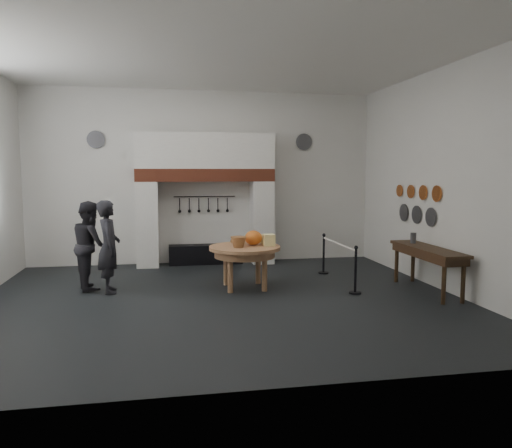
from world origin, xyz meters
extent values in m
cube|color=black|center=(0.00, 0.00, 0.00)|extent=(9.00, 8.00, 0.02)
cube|color=silver|center=(0.00, 0.00, 4.50)|extent=(9.00, 8.00, 0.02)
cube|color=silver|center=(0.00, 4.00, 2.25)|extent=(9.00, 0.02, 4.50)
cube|color=silver|center=(0.00, -4.00, 2.25)|extent=(9.00, 0.02, 4.50)
cube|color=silver|center=(4.50, 0.00, 2.25)|extent=(0.02, 8.00, 4.50)
cube|color=silver|center=(-1.48, 3.65, 1.07)|extent=(0.55, 0.70, 2.15)
cube|color=silver|center=(1.48, 3.65, 1.07)|extent=(0.55, 0.70, 2.15)
cube|color=#9E442B|center=(0.00, 3.65, 2.31)|extent=(3.50, 0.72, 0.32)
cube|color=silver|center=(0.00, 3.65, 2.92)|extent=(3.50, 0.70, 0.90)
cube|color=black|center=(0.00, 3.72, 0.25)|extent=(1.90, 0.45, 0.50)
cylinder|color=black|center=(0.00, 3.92, 1.75)|extent=(1.60, 0.02, 0.02)
cylinder|color=tan|center=(0.57, 0.83, 0.84)|extent=(1.74, 1.74, 0.07)
ellipsoid|color=#E0511F|center=(0.77, 0.93, 1.03)|extent=(0.36, 0.36, 0.31)
cube|color=#F5E892|center=(1.07, 0.78, 0.99)|extent=(0.22, 0.22, 0.24)
cube|color=#CFC27C|center=(1.05, 1.08, 0.97)|extent=(0.18, 0.18, 0.20)
cone|color=olive|center=(0.42, 0.68, 0.98)|extent=(0.38, 0.38, 0.22)
ellipsoid|color=#986736|center=(0.47, 1.18, 0.94)|extent=(0.31, 0.18, 0.13)
imported|color=black|center=(-2.14, 0.95, 0.92)|extent=(0.54, 0.73, 1.84)
imported|color=black|center=(-2.54, 1.35, 0.90)|extent=(0.90, 1.03, 1.81)
cube|color=#3B2415|center=(4.10, -0.16, 0.87)|extent=(0.55, 2.20, 0.06)
cylinder|color=#4C4C51|center=(4.10, 0.44, 1.01)|extent=(0.12, 0.12, 0.22)
cylinder|color=#C6662D|center=(4.46, 0.20, 1.95)|extent=(0.03, 0.34, 0.34)
cylinder|color=#C6662D|center=(4.46, 0.75, 1.95)|extent=(0.03, 0.32, 0.32)
cylinder|color=#C6662D|center=(4.46, 1.30, 1.95)|extent=(0.03, 0.30, 0.30)
cylinder|color=#C6662D|center=(4.46, 1.85, 1.95)|extent=(0.03, 0.28, 0.28)
cylinder|color=#4C4C51|center=(4.46, 0.40, 1.45)|extent=(0.03, 0.40, 0.40)
cylinder|color=#4C4C51|center=(4.46, 1.00, 1.45)|extent=(0.03, 0.40, 0.40)
cylinder|color=#4C4C51|center=(4.46, 1.60, 1.45)|extent=(0.03, 0.40, 0.40)
cylinder|color=#4C4C51|center=(-2.70, 3.96, 3.20)|extent=(0.44, 0.03, 0.44)
cylinder|color=#4C4C51|center=(2.70, 3.96, 3.20)|extent=(0.44, 0.03, 0.44)
cylinder|color=black|center=(2.64, -0.04, 0.45)|extent=(0.05, 0.05, 0.90)
cylinder|color=black|center=(2.64, 1.96, 0.45)|extent=(0.05, 0.05, 0.90)
cylinder|color=white|center=(2.64, 0.96, 0.85)|extent=(0.04, 2.00, 0.04)
camera|label=1|loc=(-1.04, -9.19, 2.40)|focal=35.00mm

